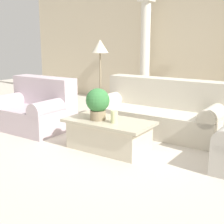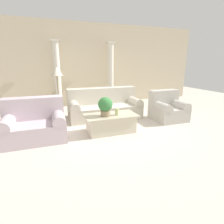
% 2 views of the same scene
% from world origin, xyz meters
% --- Properties ---
extents(ground_plane, '(16.00, 16.00, 0.00)m').
position_xyz_m(ground_plane, '(0.00, 0.00, 0.00)').
color(ground_plane, beige).
extents(wall_back, '(10.00, 0.06, 3.20)m').
position_xyz_m(wall_back, '(0.00, 3.07, 1.60)').
color(wall_back, beige).
rests_on(wall_back, ground_plane).
extents(sofa_long, '(2.20, 0.95, 0.90)m').
position_xyz_m(sofa_long, '(0.10, 0.91, 0.35)').
color(sofa_long, beige).
rests_on(sofa_long, ground_plane).
extents(loveseat, '(1.31, 0.95, 0.90)m').
position_xyz_m(loveseat, '(-1.85, -0.15, 0.36)').
color(loveseat, '#C4B1BA').
rests_on(loveseat, ground_plane).
extents(coffee_table, '(1.28, 0.67, 0.44)m').
position_xyz_m(coffee_table, '(-0.12, -0.35, 0.22)').
color(coffee_table, beige).
rests_on(coffee_table, ground_plane).
extents(potted_plant, '(0.34, 0.34, 0.46)m').
position_xyz_m(potted_plant, '(-0.27, -0.40, 0.69)').
color(potted_plant, '#937F60').
rests_on(potted_plant, coffee_table).
extents(pillar_candle, '(0.10, 0.10, 0.17)m').
position_xyz_m(pillar_candle, '(0.02, -0.42, 0.53)').
color(pillar_candle, beige).
rests_on(pillar_candle, coffee_table).
extents(floor_lamp, '(0.32, 0.32, 1.57)m').
position_xyz_m(floor_lamp, '(-1.25, 1.00, 1.33)').
color(floor_lamp, gray).
rests_on(floor_lamp, ground_plane).
extents(column_left, '(0.31, 0.31, 2.46)m').
position_xyz_m(column_left, '(-1.16, 2.68, 1.26)').
color(column_left, silver).
rests_on(column_left, ground_plane).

